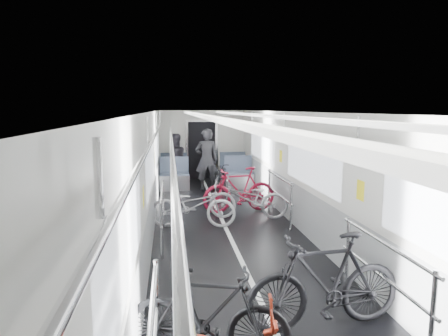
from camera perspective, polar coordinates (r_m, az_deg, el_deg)
The scene contains 9 objects.
car_shell at distance 9.03m, azimuth -0.55°, elevation -0.02°, with size 3.02×14.01×2.41m.
bike_left_mid at distance 4.12m, azimuth -2.33°, elevation -20.23°, with size 0.46×1.62×0.97m, color black.
bike_left_far at distance 8.37m, azimuth -4.48°, elevation -5.34°, with size 0.62×1.79×0.94m, color #B7B6BB.
bike_right_near at distance 4.77m, azimuth 14.27°, elevation -15.44°, with size 0.52×1.84×1.11m, color black.
bike_right_mid at distance 8.99m, azimuth 3.50°, elevation -4.38°, with size 0.61×1.76×0.93m, color #A5A4A9.
bike_right_far at distance 9.54m, azimuth 2.21°, elevation -3.15°, with size 0.51×1.80×1.08m, color maroon.
bike_aisle at distance 12.16m, azimuth -0.22°, elevation -1.15°, with size 0.57×1.63×0.86m, color black.
person_standing at distance 12.03m, azimuth -2.50°, elevation 1.21°, with size 0.69×0.45×1.88m, color black.
person_seated at distance 12.83m, azimuth -7.02°, elevation 1.16°, with size 0.82×0.64×1.68m, color #302C34.
Camera 1 is at (-1.12, -7.08, 2.47)m, focal length 32.00 mm.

